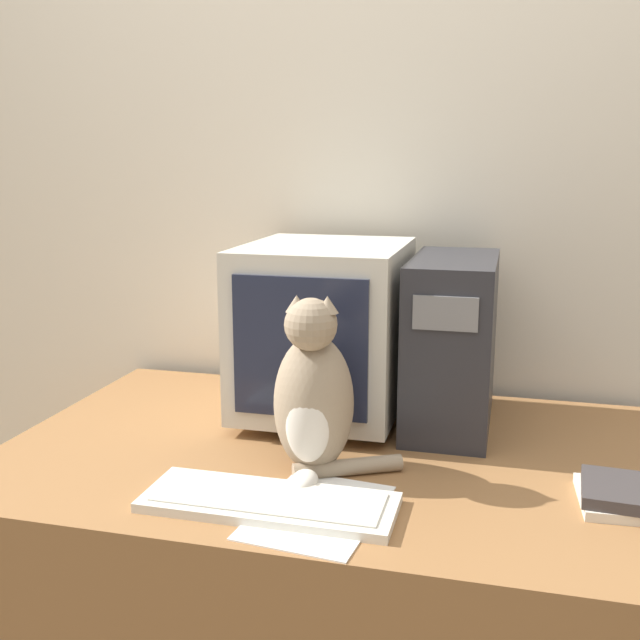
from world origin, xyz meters
The scene contains 9 objects.
wall_back centered at (0.00, 0.99, 1.25)m, with size 7.00×0.05×2.50m.
desk centered at (0.00, 0.46, 0.36)m, with size 1.46×0.93×0.72m.
crt_monitor centered at (-0.08, 0.67, 0.94)m, with size 0.37×0.45×0.42m.
computer_tower centered at (0.22, 0.69, 0.92)m, with size 0.19×0.41×0.40m.
keyboard centered at (-0.06, 0.16, 0.73)m, with size 0.47×0.17×0.02m.
cat centered at (-0.02, 0.33, 0.88)m, with size 0.27×0.23×0.37m.
book_stack centered at (0.56, 0.33, 0.74)m, with size 0.14×0.18×0.04m.
pen centered at (-0.14, 0.25, 0.73)m, with size 0.13×0.02×0.01m.
paper_sheet centered at (0.04, 0.16, 0.72)m, with size 0.24×0.32×0.00m.
Camera 1 is at (0.35, -1.04, 1.35)m, focal length 42.00 mm.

